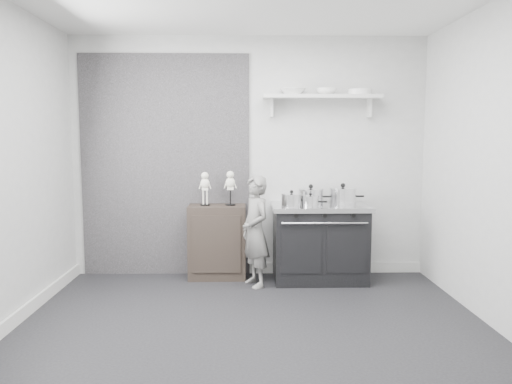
{
  "coord_description": "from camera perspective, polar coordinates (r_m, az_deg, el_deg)",
  "views": [
    {
      "loc": [
        -0.06,
        -3.89,
        1.58
      ],
      "look_at": [
        0.06,
        0.95,
        1.04
      ],
      "focal_mm": 35.0,
      "sensor_mm": 36.0,
      "label": 1
    }
  ],
  "objects": [
    {
      "name": "ground",
      "position": [
        4.19,
        -0.46,
        -15.78
      ],
      "size": [
        4.0,
        4.0,
        0.0
      ],
      "primitive_type": "plane",
      "color": "black",
      "rests_on": "ground"
    },
    {
      "name": "room_shell",
      "position": [
        4.04,
        -1.79,
        7.18
      ],
      "size": [
        4.02,
        3.62,
        2.71
      ],
      "color": "#B2B2B0",
      "rests_on": "ground"
    },
    {
      "name": "wall_shelf",
      "position": [
        5.65,
        7.52,
        10.63
      ],
      "size": [
        1.3,
        0.26,
        0.24
      ],
      "color": "silver",
      "rests_on": "room_shell"
    },
    {
      "name": "stove",
      "position": [
        5.55,
        7.29,
        -5.73
      ],
      "size": [
        1.05,
        0.66,
        0.84
      ],
      "color": "black",
      "rests_on": "ground"
    },
    {
      "name": "side_cabinet",
      "position": [
        5.63,
        -4.45,
        -5.68
      ],
      "size": [
        0.63,
        0.37,
        0.82
      ],
      "primitive_type": "cube",
      "color": "black",
      "rests_on": "ground"
    },
    {
      "name": "child",
      "position": [
        5.27,
        -0.06,
        -4.52
      ],
      "size": [
        0.43,
        0.51,
        1.18
      ],
      "primitive_type": "imported",
      "rotation": [
        0.0,
        0.0,
        -1.15
      ],
      "color": "slate",
      "rests_on": "ground"
    },
    {
      "name": "pot_front_left",
      "position": [
        5.31,
        4.09,
        -0.9
      ],
      "size": [
        0.31,
        0.22,
        0.17
      ],
      "color": "silver",
      "rests_on": "stove"
    },
    {
      "name": "pot_back_left",
      "position": [
        5.57,
        6.28,
        -0.44
      ],
      "size": [
        0.37,
        0.29,
        0.21
      ],
      "color": "silver",
      "rests_on": "stove"
    },
    {
      "name": "pot_back_right",
      "position": [
        5.6,
        9.89,
        -0.39
      ],
      "size": [
        0.39,
        0.3,
        0.23
      ],
      "color": "silver",
      "rests_on": "stove"
    },
    {
      "name": "pot_front_center",
      "position": [
        5.32,
        6.24,
        -1.02
      ],
      "size": [
        0.27,
        0.18,
        0.15
      ],
      "color": "silver",
      "rests_on": "stove"
    },
    {
      "name": "skeleton_full",
      "position": [
        5.54,
        -5.85,
        0.66
      ],
      "size": [
        0.12,
        0.08,
        0.43
      ],
      "primitive_type": null,
      "color": "white",
      "rests_on": "side_cabinet"
    },
    {
      "name": "skeleton_torso",
      "position": [
        5.52,
        -2.95,
        0.74
      ],
      "size": [
        0.12,
        0.08,
        0.44
      ],
      "primitive_type": null,
      "color": "white",
      "rests_on": "side_cabinet"
    },
    {
      "name": "bowl_large",
      "position": [
        5.6,
        4.21,
        11.38
      ],
      "size": [
        0.28,
        0.28,
        0.07
      ],
      "primitive_type": "imported",
      "color": "white",
      "rests_on": "wall_shelf"
    },
    {
      "name": "bowl_small",
      "position": [
        5.65,
        8.03,
        11.3
      ],
      "size": [
        0.22,
        0.22,
        0.07
      ],
      "primitive_type": "imported",
      "color": "white",
      "rests_on": "wall_shelf"
    },
    {
      "name": "plate_stack",
      "position": [
        5.72,
        11.77,
        11.11
      ],
      "size": [
        0.26,
        0.26,
        0.06
      ],
      "primitive_type": "cylinder",
      "color": "white",
      "rests_on": "wall_shelf"
    }
  ]
}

